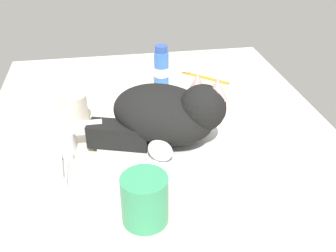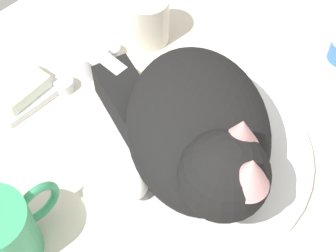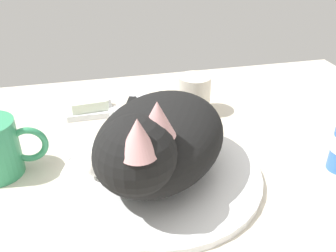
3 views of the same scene
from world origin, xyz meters
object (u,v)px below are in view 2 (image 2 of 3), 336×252
object	(u,v)px
rinse_cup	(148,19)
soap_bar	(21,88)
coffee_mug	(2,233)
cat	(198,134)
faucet	(92,63)

from	to	relation	value
rinse_cup	soap_bar	distance (cm)	21.05
coffee_mug	rinse_cup	world-z (taller)	coffee_mug
cat	coffee_mug	bearing A→B (deg)	160.82
soap_bar	cat	bearing A→B (deg)	-71.43
faucet	rinse_cup	bearing A→B (deg)	-1.82
rinse_cup	soap_bar	xyz separation A→B (cm)	(-20.54, 4.33, -1.63)
faucet	soap_bar	size ratio (longest dim) A/B	1.67
faucet	coffee_mug	distance (cm)	27.52
faucet	coffee_mug	world-z (taller)	coffee_mug
coffee_mug	cat	bearing A→B (deg)	-19.18
cat	coffee_mug	distance (cm)	24.56
rinse_cup	coffee_mug	bearing A→B (deg)	-160.11
cat	rinse_cup	xyz separation A→B (cm)	(12.12, 20.73, -3.59)
rinse_cup	cat	bearing A→B (deg)	-120.31
soap_bar	rinse_cup	bearing A→B (deg)	-11.91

